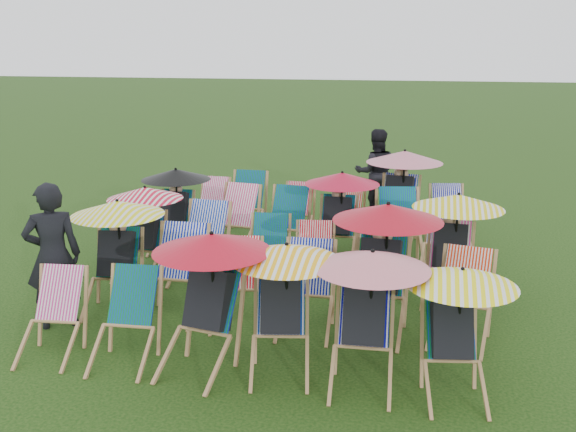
% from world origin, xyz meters
% --- Properties ---
extents(ground, '(100.00, 100.00, 0.00)m').
position_xyz_m(ground, '(0.00, 0.00, 0.00)').
color(ground, black).
rests_on(ground, ground).
extents(deckchair_0, '(0.63, 0.82, 0.83)m').
position_xyz_m(deckchair_0, '(-1.97, -2.31, 0.42)').
color(deckchair_0, '#AA7F4F').
rests_on(deckchair_0, ground).
extents(deckchair_1, '(0.63, 0.85, 0.88)m').
position_xyz_m(deckchair_1, '(-1.18, -2.29, 0.44)').
color(deckchair_1, '#AA7F4F').
rests_on(deckchair_1, ground).
extents(deckchair_2, '(1.12, 1.20, 1.33)m').
position_xyz_m(deckchair_2, '(-0.38, -2.24, 0.70)').
color(deckchair_2, '#AA7F4F').
rests_on(deckchair_2, ground).
extents(deckchair_3, '(1.04, 1.13, 1.23)m').
position_xyz_m(deckchair_3, '(0.35, -2.13, 0.65)').
color(deckchair_3, '#AA7F4F').
rests_on(deckchair_3, ground).
extents(deckchair_4, '(1.05, 1.11, 1.25)m').
position_xyz_m(deckchair_4, '(1.15, -2.21, 0.66)').
color(deckchair_4, '#AA7F4F').
rests_on(deckchair_4, ground).
extents(deckchair_5, '(0.97, 1.06, 1.16)m').
position_xyz_m(deckchair_5, '(1.94, -2.25, 0.61)').
color(deckchair_5, '#AA7F4F').
rests_on(deckchair_5, ground).
extents(deckchair_6, '(1.08, 1.17, 1.29)m').
position_xyz_m(deckchair_6, '(-1.90, -1.07, 0.68)').
color(deckchair_6, '#AA7F4F').
rests_on(deckchair_6, ground).
extents(deckchair_7, '(0.69, 0.94, 0.99)m').
position_xyz_m(deckchair_7, '(-1.15, -1.10, 0.50)').
color(deckchair_7, '#AA7F4F').
rests_on(deckchair_7, ground).
extents(deckchair_8, '(0.74, 0.92, 0.89)m').
position_xyz_m(deckchair_8, '(-0.39, -1.14, 0.45)').
color(deckchair_8, '#AA7F4F').
rests_on(deckchair_8, ground).
extents(deckchair_9, '(0.65, 0.88, 0.93)m').
position_xyz_m(deckchair_9, '(0.41, -1.18, 0.46)').
color(deckchair_9, '#AA7F4F').
rests_on(deckchair_9, ground).
extents(deckchair_10, '(1.18, 1.24, 1.40)m').
position_xyz_m(deckchair_10, '(1.18, -1.02, 0.74)').
color(deckchair_10, '#AA7F4F').
rests_on(deckchair_10, ground).
extents(deckchair_11, '(0.75, 0.94, 0.92)m').
position_xyz_m(deckchair_11, '(2.05, -1.09, 0.46)').
color(deckchair_11, '#AA7F4F').
rests_on(deckchair_11, ground).
extents(deckchair_12, '(1.01, 1.05, 1.20)m').
position_xyz_m(deckchair_12, '(-2.08, 0.06, 0.63)').
color(deckchair_12, '#AA7F4F').
rests_on(deckchair_12, ground).
extents(deckchair_13, '(0.68, 0.93, 0.99)m').
position_xyz_m(deckchair_13, '(-1.26, 0.06, 0.49)').
color(deckchair_13, '#AA7F4F').
rests_on(deckchair_13, ground).
extents(deckchair_14, '(0.65, 0.85, 0.87)m').
position_xyz_m(deckchair_14, '(-0.34, 0.06, 0.43)').
color(deckchair_14, '#AA7F4F').
rests_on(deckchair_14, ground).
extents(deckchair_15, '(0.63, 0.82, 0.82)m').
position_xyz_m(deckchair_15, '(0.29, 0.00, 0.41)').
color(deckchair_15, '#AA7F4F').
rests_on(deckchair_15, ground).
extents(deckchair_16, '(0.71, 0.89, 0.88)m').
position_xyz_m(deckchair_16, '(1.10, 0.12, 0.44)').
color(deckchair_16, '#AA7F4F').
rests_on(deckchair_16, ground).
extents(deckchair_17, '(1.10, 1.15, 1.30)m').
position_xyz_m(deckchair_17, '(1.96, 0.05, 0.69)').
color(deckchair_17, '#AA7F4F').
rests_on(deckchair_17, ground).
extents(deckchair_18, '(1.04, 1.09, 1.23)m').
position_xyz_m(deckchair_18, '(-2.09, 1.20, 0.65)').
color(deckchair_18, '#AA7F4F').
rests_on(deckchair_18, ground).
extents(deckchair_19, '(0.75, 0.97, 0.98)m').
position_xyz_m(deckchair_19, '(-1.18, 1.26, 0.49)').
color(deckchair_19, '#AA7F4F').
rests_on(deckchair_19, ground).
extents(deckchair_20, '(0.73, 0.96, 0.98)m').
position_xyz_m(deckchair_20, '(-0.38, 1.23, 0.49)').
color(deckchair_20, '#AA7F4F').
rests_on(deckchair_20, ground).
extents(deckchair_21, '(1.08, 1.12, 1.28)m').
position_xyz_m(deckchair_21, '(0.41, 1.23, 0.67)').
color(deckchair_21, '#AA7F4F').
rests_on(deckchair_21, ground).
extents(deckchair_22, '(0.85, 1.06, 1.03)m').
position_xyz_m(deckchair_22, '(1.30, 1.24, 0.52)').
color(deckchair_22, '#AA7F4F').
rests_on(deckchair_22, ground).
extents(deckchair_23, '(0.65, 0.85, 0.87)m').
position_xyz_m(deckchair_23, '(1.89, 1.12, 0.43)').
color(deckchair_23, '#AA7F4F').
rests_on(deckchair_23, ground).
extents(deckchair_24, '(0.57, 0.79, 0.84)m').
position_xyz_m(deckchair_24, '(-1.91, 2.35, 0.42)').
color(deckchair_24, '#AA7F4F').
rests_on(deckchair_24, ground).
extents(deckchair_25, '(0.66, 0.91, 0.97)m').
position_xyz_m(deckchair_25, '(-1.29, 2.32, 0.49)').
color(deckchair_25, '#AA7F4F').
rests_on(deckchair_25, ground).
extents(deckchair_26, '(0.55, 0.77, 0.83)m').
position_xyz_m(deckchair_26, '(-0.41, 2.33, 0.41)').
color(deckchair_26, '#AA7F4F').
rests_on(deckchair_26, ground).
extents(deckchair_27, '(0.63, 0.84, 0.88)m').
position_xyz_m(deckchair_27, '(0.38, 2.37, 0.44)').
color(deckchair_27, '#AA7F4F').
rests_on(deckchair_27, ground).
extents(deckchair_28, '(1.20, 1.27, 1.42)m').
position_xyz_m(deckchair_28, '(1.21, 2.44, 0.75)').
color(deckchair_28, '#AA7F4F').
rests_on(deckchair_28, ground).
extents(deckchair_29, '(0.74, 0.92, 0.89)m').
position_xyz_m(deckchair_29, '(2.02, 2.38, 0.44)').
color(deckchair_29, '#AA7F4F').
rests_on(deckchair_29, ground).
extents(person_left, '(0.71, 0.65, 1.64)m').
position_xyz_m(person_left, '(-2.30, -1.68, 0.82)').
color(person_left, black).
rests_on(person_left, ground).
extents(person_rear, '(0.88, 0.76, 1.58)m').
position_xyz_m(person_rear, '(0.72, 3.94, 0.79)').
color(person_rear, black).
rests_on(person_rear, ground).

